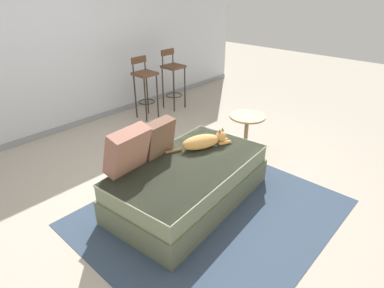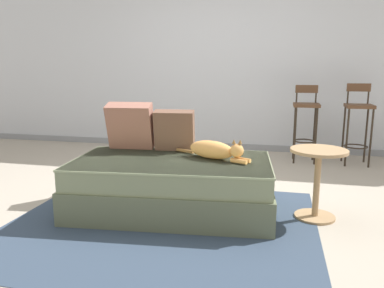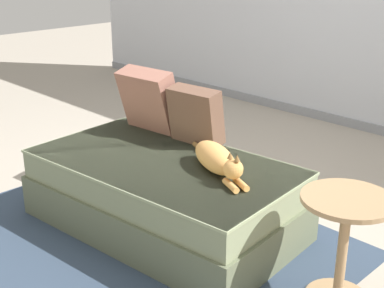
{
  "view_description": "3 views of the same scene",
  "coord_description": "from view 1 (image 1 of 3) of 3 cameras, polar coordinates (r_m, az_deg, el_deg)",
  "views": [
    {
      "loc": [
        -1.98,
        -2.25,
        2.05
      ],
      "look_at": [
        0.15,
        -0.3,
        0.57
      ],
      "focal_mm": 30.0,
      "sensor_mm": 36.0,
      "label": 1
    },
    {
      "loc": [
        0.84,
        -3.3,
        1.18
      ],
      "look_at": [
        0.15,
        -0.3,
        0.57
      ],
      "focal_mm": 35.0,
      "sensor_mm": 36.0,
      "label": 2
    },
    {
      "loc": [
        2.24,
        -2.37,
        1.66
      ],
      "look_at": [
        0.15,
        -0.3,
        0.57
      ],
      "focal_mm": 50.0,
      "sensor_mm": 36.0,
      "label": 3
    }
  ],
  "objects": [
    {
      "name": "couch",
      "position": [
        3.27,
        -0.48,
        -6.73
      ],
      "size": [
        1.73,
        1.07,
        0.45
      ],
      "color": "#636B50",
      "rests_on": "ground"
    },
    {
      "name": "throw_pillow_middle",
      "position": [
        3.24,
        -6.03,
        1.13
      ],
      "size": [
        0.38,
        0.22,
        0.38
      ],
      "color": "brown",
      "rests_on": "couch"
    },
    {
      "name": "bar_stool_near_window",
      "position": [
        5.24,
        -8.4,
        10.92
      ],
      "size": [
        0.32,
        0.32,
        0.98
      ],
      "color": "#2D2319",
      "rests_on": "ground"
    },
    {
      "name": "wall_back_panel",
      "position": [
        4.97,
        -24.54,
        16.22
      ],
      "size": [
        8.0,
        0.1,
        2.6
      ],
      "primitive_type": "cube",
      "color": "silver",
      "rests_on": "ground"
    },
    {
      "name": "side_table",
      "position": [
        4.07,
        9.63,
        2.42
      ],
      "size": [
        0.44,
        0.44,
        0.57
      ],
      "color": "tan",
      "rests_on": "ground"
    },
    {
      "name": "area_rug",
      "position": [
        3.24,
        3.51,
        -11.99
      ],
      "size": [
        2.35,
        2.02,
        0.01
      ],
      "primitive_type": "cube",
      "color": "#334256",
      "rests_on": "ground"
    },
    {
      "name": "ground_plane",
      "position": [
        3.63,
        -5.14,
        -7.3
      ],
      "size": [
        16.0,
        16.0,
        0.0
      ],
      "primitive_type": "plane",
      "color": "#A89E8E",
      "rests_on": "ground"
    },
    {
      "name": "cat",
      "position": [
        3.4,
        2.02,
        0.48
      ],
      "size": [
        0.69,
        0.38,
        0.19
      ],
      "color": "tan",
      "rests_on": "couch"
    },
    {
      "name": "bar_stool_by_doorway",
      "position": [
        5.65,
        -3.43,
        12.2
      ],
      "size": [
        0.32,
        0.32,
        1.01
      ],
      "color": "#2D2319",
      "rests_on": "ground"
    },
    {
      "name": "wall_baseboard_trim",
      "position": [
        5.26,
        -21.69,
        2.78
      ],
      "size": [
        8.0,
        0.02,
        0.09
      ],
      "primitive_type": "cube",
      "color": "gray",
      "rests_on": "ground"
    },
    {
      "name": "throw_pillow_corner",
      "position": [
        2.97,
        -11.42,
        -1.1
      ],
      "size": [
        0.44,
        0.3,
        0.44
      ],
      "color": "#936051",
      "rests_on": "couch"
    }
  ]
}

